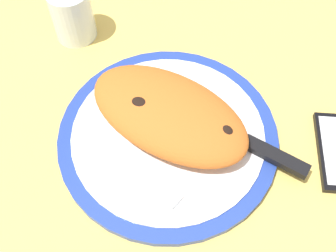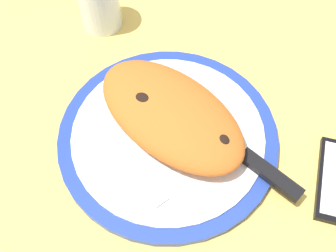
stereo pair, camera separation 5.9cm
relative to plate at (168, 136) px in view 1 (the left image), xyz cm
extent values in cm
cube|color=#DBB756|center=(0.00, 0.00, -2.25)|extent=(150.00, 150.00, 3.00)
cylinder|color=#233D99|center=(0.00, 0.00, -0.12)|extent=(32.56, 32.56, 1.26)
cylinder|color=white|center=(0.00, 0.00, 0.66)|extent=(28.49, 28.49, 0.30)
ellipsoid|color=#C16023|center=(-1.04, 1.35, 3.47)|extent=(26.42, 16.88, 5.33)
ellipsoid|color=black|center=(-3.00, -0.77, 5.61)|extent=(2.06, 1.55, 0.69)
ellipsoid|color=black|center=(-4.30, -0.82, 5.57)|extent=(3.36, 2.92, 0.99)
ellipsoid|color=black|center=(7.24, 3.44, 5.09)|extent=(2.48, 2.09, 0.76)
ellipsoid|color=black|center=(4.52, 2.91, 5.46)|extent=(1.87, 1.42, 0.65)
cube|color=silver|center=(-2.17, -7.06, 1.01)|extent=(12.49, 1.45, 0.40)
cube|color=silver|center=(6.06, -7.42, 1.01)|extent=(4.09, 2.37, 0.40)
cube|color=silver|center=(2.21, 4.82, 1.01)|extent=(14.74, 3.68, 0.40)
cube|color=black|center=(14.25, 6.56, 1.41)|extent=(9.85, 3.36, 1.20)
cylinder|color=silver|center=(-26.15, 6.04, 3.93)|extent=(7.05, 7.05, 9.36)
cylinder|color=silver|center=(-26.15, 6.04, 1.36)|extent=(6.49, 6.49, 3.82)
camera|label=1|loc=(20.04, -23.77, 52.87)|focal=44.17mm
camera|label=2|loc=(24.16, -19.56, 52.87)|focal=44.17mm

